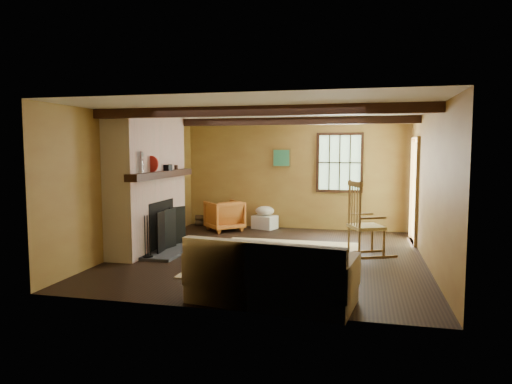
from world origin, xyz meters
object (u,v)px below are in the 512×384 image
(fireplace, at_px, (149,188))
(rocking_chair, at_px, (364,224))
(sofa, at_px, (271,280))
(laundry_basket, at_px, (265,222))
(armchair, at_px, (224,216))

(fireplace, xyz_separation_m, rocking_chair, (3.76, 0.32, -0.56))
(fireplace, distance_m, sofa, 3.71)
(fireplace, relative_size, rocking_chair, 1.88)
(fireplace, bearing_deg, sofa, -41.64)
(sofa, xyz_separation_m, laundry_basket, (-1.12, 4.91, -0.13))
(sofa, relative_size, armchair, 2.78)
(rocking_chair, height_order, armchair, rocking_chair)
(laundry_basket, bearing_deg, fireplace, -122.33)
(laundry_basket, xyz_separation_m, armchair, (-0.83, -0.42, 0.18))
(fireplace, xyz_separation_m, sofa, (2.70, -2.40, -0.82))
(rocking_chair, xyz_separation_m, sofa, (-1.06, -2.72, -0.26))
(fireplace, distance_m, armchair, 2.35)
(armchair, bearing_deg, sofa, 70.81)
(rocking_chair, distance_m, laundry_basket, 3.11)
(fireplace, distance_m, laundry_basket, 3.12)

